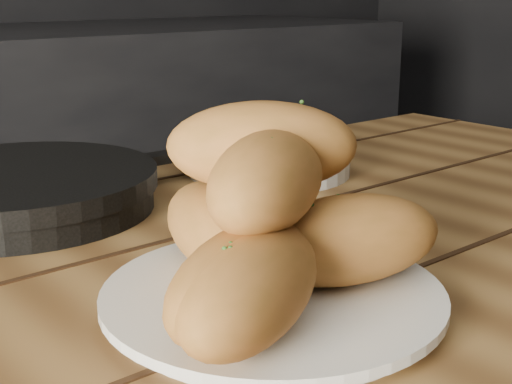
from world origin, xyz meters
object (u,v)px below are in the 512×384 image
bread_rolls (266,226)px  plate (273,299)px  table (207,383)px  bowl (269,148)px  skillet (20,189)px

bread_rolls → plate: bearing=25.6°
table → bread_rolls: size_ratio=5.54×
table → plate: bearing=-86.6°
plate → bowl: 0.42m
plate → skillet: size_ratio=0.59×
plate → table: bearing=93.4°
plate → skillet: 0.38m
table → plate: (0.00, -0.08, 0.11)m
table → skillet: skillet is taller
table → bowl: size_ratio=7.49×
skillet → bowl: size_ratio=2.07×
plate → bowl: size_ratio=1.23×
table → skillet: bearing=97.9°
table → bread_rolls: bread_rolls is taller
plate → bread_rolls: size_ratio=0.91×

